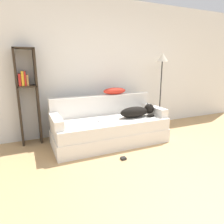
{
  "coord_description": "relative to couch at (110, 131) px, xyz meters",
  "views": [
    {
      "loc": [
        -1.59,
        -1.28,
        1.45
      ],
      "look_at": [
        -0.19,
        1.84,
        0.6
      ],
      "focal_mm": 32.0,
      "sensor_mm": 36.0,
      "label": 1
    }
  ],
  "objects": [
    {
      "name": "couch_arm_right",
      "position": [
        0.96,
        -0.01,
        0.31
      ],
      "size": [
        0.15,
        0.71,
        0.15
      ],
      "color": "silver",
      "rests_on": "couch"
    },
    {
      "name": "bookshelf",
      "position": [
        -1.33,
        0.58,
        0.72
      ],
      "size": [
        0.35,
        0.26,
        1.7
      ],
      "color": "#2D2319",
      "rests_on": "ground_plane"
    },
    {
      "name": "couch_backrest",
      "position": [
        0.0,
        0.38,
        0.42
      ],
      "size": [
        2.03,
        0.15,
        0.38
      ],
      "color": "silver",
      "rests_on": "couch"
    },
    {
      "name": "couch_arm_left",
      "position": [
        -0.96,
        -0.01,
        0.31
      ],
      "size": [
        0.15,
        0.71,
        0.15
      ],
      "color": "silver",
      "rests_on": "couch"
    },
    {
      "name": "couch",
      "position": [
        0.0,
        0.0,
        0.0
      ],
      "size": [
        2.07,
        0.9,
        0.45
      ],
      "color": "silver",
      "rests_on": "ground_plane"
    },
    {
      "name": "ground_plane",
      "position": [
        0.19,
        -1.94,
        -0.22
      ],
      "size": [
        20.0,
        20.0,
        0.0
      ],
      "primitive_type": "plane",
      "color": "tan"
    },
    {
      "name": "power_adapter",
      "position": [
        -0.09,
        -0.72,
        -0.21
      ],
      "size": [
        0.08,
        0.08,
        0.04
      ],
      "color": "black",
      "rests_on": "ground_plane"
    },
    {
      "name": "dog",
      "position": [
        0.53,
        -0.09,
        0.34
      ],
      "size": [
        0.7,
        0.26,
        0.25
      ],
      "color": "black",
      "rests_on": "couch"
    },
    {
      "name": "laptop",
      "position": [
        -0.1,
        -0.06,
        0.24
      ],
      "size": [
        0.32,
        0.23,
        0.02
      ],
      "rotation": [
        0.0,
        0.0,
        -0.08
      ],
      "color": "silver",
      "rests_on": "couch"
    },
    {
      "name": "wall_back",
      "position": [
        0.19,
        0.76,
        1.13
      ],
      "size": [
        7.97,
        0.06,
        2.7
      ],
      "color": "white",
      "rests_on": "ground_plane"
    },
    {
      "name": "floor_lamp",
      "position": [
        1.36,
        0.33,
        1.09
      ],
      "size": [
        0.27,
        0.27,
        1.65
      ],
      "color": "#232326",
      "rests_on": "ground_plane"
    },
    {
      "name": "throw_pillow",
      "position": [
        0.28,
        0.4,
        0.68
      ],
      "size": [
        0.48,
        0.19,
        0.13
      ],
      "color": "red",
      "rests_on": "couch_backrest"
    }
  ]
}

